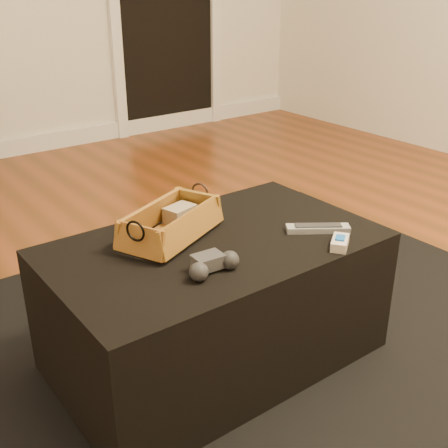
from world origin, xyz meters
TOP-DOWN VIEW (x-y plane):
  - floor at (0.00, 0.00)m, footprint 5.00×5.50m
  - baseboard at (0.00, 2.73)m, footprint 5.00×0.04m
  - area_rug at (-0.21, -0.02)m, footprint 2.60×2.00m
  - ottoman at (-0.21, 0.03)m, footprint 1.00×0.60m
  - tv_remote at (-0.31, 0.11)m, footprint 0.18×0.13m
  - cloth_bundle at (-0.23, 0.20)m, footprint 0.11×0.09m
  - wicker_basket at (-0.30, 0.13)m, footprint 0.39×0.31m
  - game_controller at (-0.33, -0.12)m, footprint 0.16×0.09m
  - silver_remote at (0.09, -0.10)m, footprint 0.19×0.15m
  - cream_gadget at (0.06, -0.22)m, footprint 0.10×0.09m

SIDE VIEW (x-z plane):
  - floor at x=0.00m, z-range -0.01..0.00m
  - area_rug at x=-0.21m, z-range 0.00..0.01m
  - baseboard at x=0.00m, z-range 0.00..0.12m
  - ottoman at x=-0.21m, z-range 0.01..0.43m
  - silver_remote at x=0.09m, z-range 0.43..0.45m
  - cream_gadget at x=0.06m, z-range 0.43..0.46m
  - tv_remote at x=-0.31m, z-range 0.44..0.46m
  - game_controller at x=-0.33m, z-range 0.43..0.48m
  - cloth_bundle at x=-0.23m, z-range 0.44..0.50m
  - wicker_basket at x=-0.30m, z-range 0.41..0.53m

